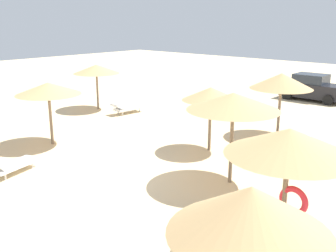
{
  "coord_description": "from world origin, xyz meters",
  "views": [
    {
      "loc": [
        9.72,
        -7.81,
        5.22
      ],
      "look_at": [
        0.0,
        3.0,
        1.2
      ],
      "focal_mm": 41.6,
      "sensor_mm": 36.0,
      "label": 1
    }
  ],
  "objects_px": {
    "parasol_6": "(250,211)",
    "parasol_7": "(233,102)",
    "parasol_1": "(281,81)",
    "lounger_0": "(11,165)",
    "parasol_2": "(96,69)",
    "parasol_5": "(48,89)",
    "lounger_2": "(127,108)",
    "parked_car": "(312,88)",
    "parasol_8": "(211,94)",
    "lounger_1": "(296,140)",
    "parasol_4": "(289,143)"
  },
  "relations": [
    {
      "from": "parasol_7",
      "to": "lounger_1",
      "type": "bearing_deg",
      "value": 89.45
    },
    {
      "from": "parasol_5",
      "to": "lounger_0",
      "type": "xyz_separation_m",
      "value": [
        1.93,
        -2.82,
        -2.08
      ]
    },
    {
      "from": "lounger_0",
      "to": "lounger_2",
      "type": "bearing_deg",
      "value": 112.92
    },
    {
      "from": "parasol_6",
      "to": "parasol_7",
      "type": "relative_size",
      "value": 1.03
    },
    {
      "from": "parasol_6",
      "to": "parasol_8",
      "type": "xyz_separation_m",
      "value": [
        -6.55,
        8.16,
        -0.39
      ]
    },
    {
      "from": "parasol_6",
      "to": "parked_car",
      "type": "bearing_deg",
      "value": 109.79
    },
    {
      "from": "parasol_1",
      "to": "parasol_7",
      "type": "distance_m",
      "value": 6.08
    },
    {
      "from": "parasol_5",
      "to": "parasol_8",
      "type": "height_order",
      "value": "parasol_5"
    },
    {
      "from": "lounger_2",
      "to": "lounger_0",
      "type": "bearing_deg",
      "value": -67.08
    },
    {
      "from": "lounger_1",
      "to": "lounger_2",
      "type": "bearing_deg",
      "value": -176.46
    },
    {
      "from": "parasol_2",
      "to": "lounger_2",
      "type": "relative_size",
      "value": 1.36
    },
    {
      "from": "parasol_2",
      "to": "parasol_6",
      "type": "relative_size",
      "value": 0.87
    },
    {
      "from": "parasol_1",
      "to": "lounger_0",
      "type": "relative_size",
      "value": 1.48
    },
    {
      "from": "parasol_1",
      "to": "parasol_6",
      "type": "height_order",
      "value": "parasol_6"
    },
    {
      "from": "parasol_2",
      "to": "lounger_0",
      "type": "bearing_deg",
      "value": -55.11
    },
    {
      "from": "lounger_0",
      "to": "parked_car",
      "type": "distance_m",
      "value": 19.67
    },
    {
      "from": "parasol_2",
      "to": "parasol_4",
      "type": "relative_size",
      "value": 0.92
    },
    {
      "from": "parasol_2",
      "to": "parasol_4",
      "type": "xyz_separation_m",
      "value": [
        14.85,
        -6.27,
        0.21
      ]
    },
    {
      "from": "parked_car",
      "to": "lounger_1",
      "type": "bearing_deg",
      "value": -71.04
    },
    {
      "from": "lounger_2",
      "to": "parasol_5",
      "type": "bearing_deg",
      "value": -73.35
    },
    {
      "from": "parasol_2",
      "to": "parasol_5",
      "type": "bearing_deg",
      "value": -54.85
    },
    {
      "from": "parasol_5",
      "to": "parasol_6",
      "type": "bearing_deg",
      "value": -19.64
    },
    {
      "from": "parasol_4",
      "to": "parasol_7",
      "type": "relative_size",
      "value": 0.97
    },
    {
      "from": "parasol_7",
      "to": "lounger_0",
      "type": "height_order",
      "value": "parasol_7"
    },
    {
      "from": "parasol_8",
      "to": "lounger_0",
      "type": "xyz_separation_m",
      "value": [
        -3.59,
        -6.67,
        -2.01
      ]
    },
    {
      "from": "parasol_5",
      "to": "parasol_7",
      "type": "xyz_separation_m",
      "value": [
        7.96,
        1.67,
        0.31
      ]
    },
    {
      "from": "parasol_6",
      "to": "lounger_0",
      "type": "distance_m",
      "value": 10.53
    },
    {
      "from": "parked_car",
      "to": "parasol_7",
      "type": "bearing_deg",
      "value": -77.11
    },
    {
      "from": "parasol_6",
      "to": "parked_car",
      "type": "xyz_separation_m",
      "value": [
        -7.55,
        20.98,
        -1.9
      ]
    },
    {
      "from": "lounger_2",
      "to": "parasol_7",
      "type": "bearing_deg",
      "value": -23.69
    },
    {
      "from": "parasol_6",
      "to": "parasol_7",
      "type": "xyz_separation_m",
      "value": [
        -4.11,
        5.97,
        -0.01
      ]
    },
    {
      "from": "lounger_0",
      "to": "lounger_2",
      "type": "relative_size",
      "value": 0.99
    },
    {
      "from": "parasol_6",
      "to": "parked_car",
      "type": "height_order",
      "value": "parasol_6"
    },
    {
      "from": "parasol_2",
      "to": "parasol_6",
      "type": "distance_m",
      "value": 18.77
    },
    {
      "from": "parasol_7",
      "to": "lounger_2",
      "type": "bearing_deg",
      "value": 156.31
    },
    {
      "from": "lounger_0",
      "to": "parasol_4",
      "type": "bearing_deg",
      "value": 13.03
    },
    {
      "from": "parasol_4",
      "to": "parasol_6",
      "type": "bearing_deg",
      "value": -72.61
    },
    {
      "from": "parasol_2",
      "to": "parked_car",
      "type": "bearing_deg",
      "value": 52.85
    },
    {
      "from": "parasol_1",
      "to": "parasol_6",
      "type": "bearing_deg",
      "value": -65.56
    },
    {
      "from": "parasol_8",
      "to": "parasol_7",
      "type": "bearing_deg",
      "value": -41.87
    },
    {
      "from": "parked_car",
      "to": "lounger_2",
      "type": "bearing_deg",
      "value": -120.41
    },
    {
      "from": "parasol_4",
      "to": "parasol_8",
      "type": "height_order",
      "value": "parasol_4"
    },
    {
      "from": "parasol_2",
      "to": "parasol_5",
      "type": "relative_size",
      "value": 0.99
    },
    {
      "from": "parasol_5",
      "to": "parasol_6",
      "type": "height_order",
      "value": "parasol_6"
    },
    {
      "from": "parasol_8",
      "to": "lounger_2",
      "type": "xyz_separation_m",
      "value": [
        -7.29,
        2.08,
        -2.03
      ]
    },
    {
      "from": "lounger_1",
      "to": "lounger_2",
      "type": "xyz_separation_m",
      "value": [
        -9.78,
        -0.6,
        -0.01
      ]
    },
    {
      "from": "parasol_2",
      "to": "parasol_8",
      "type": "bearing_deg",
      "value": -10.19
    },
    {
      "from": "parasol_4",
      "to": "parasol_7",
      "type": "bearing_deg",
      "value": 141.35
    },
    {
      "from": "parasol_1",
      "to": "parasol_5",
      "type": "relative_size",
      "value": 1.07
    },
    {
      "from": "parasol_6",
      "to": "lounger_1",
      "type": "relative_size",
      "value": 1.59
    }
  ]
}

